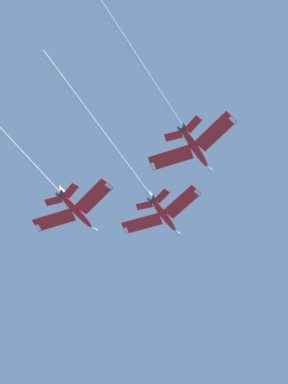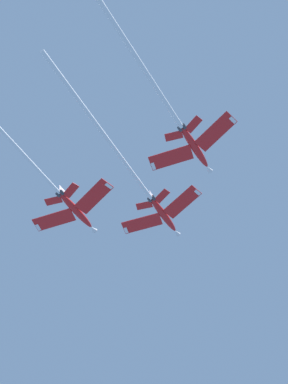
% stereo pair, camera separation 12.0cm
% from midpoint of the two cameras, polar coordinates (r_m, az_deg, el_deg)
% --- Properties ---
extents(jet_lead, '(37.28, 40.42, 16.20)m').
position_cam_midpoint_polar(jet_lead, '(112.07, -0.36, 0.84)').
color(jet_lead, red).
extents(jet_left_wing, '(33.74, 37.54, 14.25)m').
position_cam_midpoint_polar(jet_left_wing, '(110.76, -9.56, 0.14)').
color(jet_left_wing, red).
extents(jet_right_wing, '(36.60, 40.83, 16.77)m').
position_cam_midpoint_polar(jet_right_wing, '(101.30, 2.72, 9.33)').
color(jet_right_wing, red).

